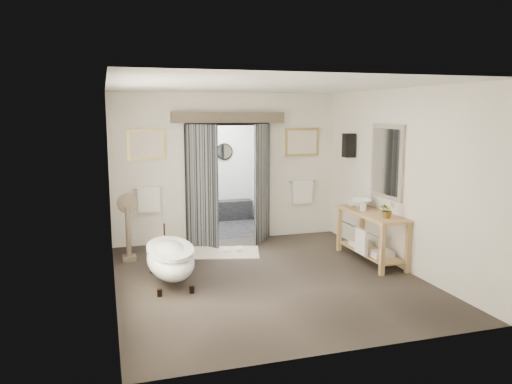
# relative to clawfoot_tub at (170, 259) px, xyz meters

# --- Properties ---
(ground_plane) EXTENTS (5.00, 5.00, 0.00)m
(ground_plane) POSITION_rel_clawfoot_tub_xyz_m (1.44, -0.24, -0.37)
(ground_plane) COLOR #453C33
(room_shell) EXTENTS (4.52, 5.02, 2.91)m
(room_shell) POSITION_rel_clawfoot_tub_xyz_m (1.41, -0.36, 1.49)
(room_shell) COLOR beige
(room_shell) RESTS_ON ground_plane
(shower_room) EXTENTS (2.22, 2.01, 2.51)m
(shower_room) POSITION_rel_clawfoot_tub_xyz_m (1.44, 3.75, 0.54)
(shower_room) COLOR black
(shower_room) RESTS_ON ground_plane
(back_wall_dressing) EXTENTS (3.82, 0.73, 2.52)m
(back_wall_dressing) POSITION_rel_clawfoot_tub_xyz_m (1.44, 2.07, 1.20)
(back_wall_dressing) COLOR black
(back_wall_dressing) RESTS_ON ground_plane
(clawfoot_tub) EXTENTS (0.68, 1.53, 0.75)m
(clawfoot_tub) POSITION_rel_clawfoot_tub_xyz_m (0.00, 0.00, 0.00)
(clawfoot_tub) COLOR black
(clawfoot_tub) RESTS_ON ground_plane
(vanity) EXTENTS (0.57, 1.60, 0.85)m
(vanity) POSITION_rel_clawfoot_tub_xyz_m (3.39, 0.09, 0.14)
(vanity) COLOR tan
(vanity) RESTS_ON ground_plane
(pedestal_mirror) EXTENTS (0.35, 0.22, 1.17)m
(pedestal_mirror) POSITION_rel_clawfoot_tub_xyz_m (-0.54, 1.34, 0.14)
(pedestal_mirror) COLOR brown
(pedestal_mirror) RESTS_ON ground_plane
(rug) EXTENTS (1.36, 1.08, 0.01)m
(rug) POSITION_rel_clawfoot_tub_xyz_m (1.15, 1.31, -0.36)
(rug) COLOR beige
(rug) RESTS_ON ground_plane
(slippers) EXTENTS (0.42, 0.28, 0.05)m
(slippers) POSITION_rel_clawfoot_tub_xyz_m (1.30, 1.34, -0.32)
(slippers) COLOR beige
(slippers) RESTS_ON rug
(basin) EXTENTS (0.52, 0.52, 0.16)m
(basin) POSITION_rel_clawfoot_tub_xyz_m (3.37, 0.48, 0.57)
(basin) COLOR white
(basin) RESTS_ON vanity
(plant) EXTENTS (0.29, 0.26, 0.27)m
(plant) POSITION_rel_clawfoot_tub_xyz_m (3.40, -0.38, 0.62)
(plant) COLOR gray
(plant) RESTS_ON vanity
(soap_bottle_a) EXTENTS (0.11, 0.11, 0.20)m
(soap_bottle_a) POSITION_rel_clawfoot_tub_xyz_m (3.32, 0.25, 0.58)
(soap_bottle_a) COLOR gray
(soap_bottle_a) RESTS_ON vanity
(soap_bottle_b) EXTENTS (0.15, 0.15, 0.16)m
(soap_bottle_b) POSITION_rel_clawfoot_tub_xyz_m (3.33, 0.68, 0.56)
(soap_bottle_b) COLOR gray
(soap_bottle_b) RESTS_ON vanity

